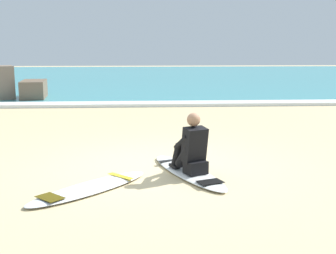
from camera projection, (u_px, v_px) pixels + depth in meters
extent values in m
plane|color=#CCB584|center=(156.00, 166.00, 7.56)|extent=(80.00, 80.00, 0.00)
cube|color=teal|center=(145.00, 77.00, 28.79)|extent=(80.00, 28.00, 0.10)
cube|color=white|center=(148.00, 104.00, 15.34)|extent=(80.00, 0.90, 0.11)
ellipsoid|color=white|center=(188.00, 172.00, 7.13)|extent=(1.29, 2.31, 0.07)
cube|color=black|center=(171.00, 160.00, 7.70)|extent=(0.48, 0.26, 0.01)
cube|color=black|center=(210.00, 182.00, 6.47)|extent=(0.43, 0.35, 0.01)
cube|color=black|center=(196.00, 167.00, 6.87)|extent=(0.40, 0.37, 0.20)
cylinder|color=black|center=(184.00, 156.00, 6.95)|extent=(0.31, 0.43, 0.43)
cylinder|color=black|center=(177.00, 155.00, 7.13)|extent=(0.22, 0.29, 0.42)
cube|color=black|center=(174.00, 166.00, 7.22)|extent=(0.18, 0.24, 0.05)
cylinder|color=black|center=(195.00, 155.00, 7.05)|extent=(0.31, 0.43, 0.43)
cylinder|color=black|center=(189.00, 154.00, 7.24)|extent=(0.22, 0.29, 0.42)
cube|color=black|center=(187.00, 164.00, 7.33)|extent=(0.18, 0.24, 0.05)
cube|color=black|center=(194.00, 145.00, 6.84)|extent=(0.43, 0.41, 0.57)
sphere|color=#A37556|center=(194.00, 120.00, 6.79)|extent=(0.21, 0.21, 0.21)
cylinder|color=black|center=(182.00, 142.00, 6.90)|extent=(0.25, 0.40, 0.31)
cylinder|color=black|center=(197.00, 140.00, 7.03)|extent=(0.25, 0.40, 0.31)
ellipsoid|color=silver|center=(90.00, 188.00, 6.32)|extent=(1.84, 1.88, 0.07)
cube|color=gold|center=(121.00, 176.00, 6.76)|extent=(0.41, 0.40, 0.01)
cube|color=#4C400C|center=(50.00, 197.00, 5.81)|extent=(0.43, 0.43, 0.01)
cube|color=brown|center=(34.00, 90.00, 16.74)|extent=(1.05, 1.84, 0.76)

